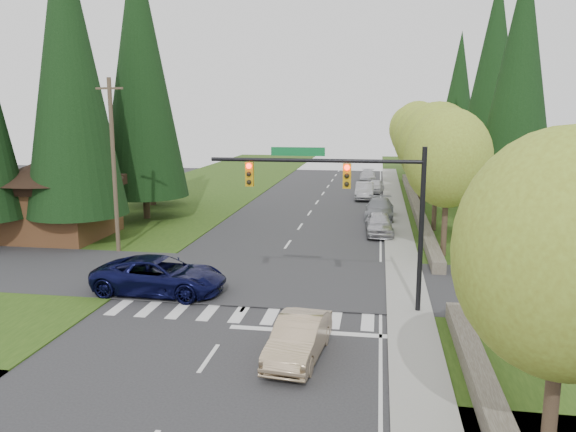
% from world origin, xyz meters
% --- Properties ---
extents(ground, '(120.00, 120.00, 0.00)m').
position_xyz_m(ground, '(0.00, 0.00, 0.00)').
color(ground, '#28282B').
rests_on(ground, ground).
extents(grass_east, '(14.00, 110.00, 0.06)m').
position_xyz_m(grass_east, '(13.00, 20.00, 0.03)').
color(grass_east, '#254211').
rests_on(grass_east, ground).
extents(grass_west, '(14.00, 110.00, 0.06)m').
position_xyz_m(grass_west, '(-13.00, 20.00, 0.03)').
color(grass_west, '#254211').
rests_on(grass_west, ground).
extents(cross_street, '(120.00, 8.00, 0.10)m').
position_xyz_m(cross_street, '(0.00, 8.00, 0.00)').
color(cross_street, '#28282B').
rests_on(cross_street, ground).
extents(sidewalk_east, '(1.80, 80.00, 0.13)m').
position_xyz_m(sidewalk_east, '(6.90, 22.00, 0.07)').
color(sidewalk_east, gray).
rests_on(sidewalk_east, ground).
extents(curb_east, '(0.20, 80.00, 0.13)m').
position_xyz_m(curb_east, '(6.05, 22.00, 0.07)').
color(curb_east, gray).
rests_on(curb_east, ground).
extents(stone_wall_south, '(0.70, 14.00, 0.70)m').
position_xyz_m(stone_wall_south, '(8.60, -3.00, 0.35)').
color(stone_wall_south, '#4C4438').
rests_on(stone_wall_south, ground).
extents(stone_wall_north, '(0.70, 40.00, 0.70)m').
position_xyz_m(stone_wall_north, '(8.60, 30.00, 0.35)').
color(stone_wall_north, '#4C4438').
rests_on(stone_wall_north, ground).
extents(traffic_signal, '(8.70, 0.37, 6.80)m').
position_xyz_m(traffic_signal, '(4.37, 4.50, 4.98)').
color(traffic_signal, black).
rests_on(traffic_signal, ground).
extents(brown_building, '(8.40, 8.40, 5.40)m').
position_xyz_m(brown_building, '(-15.00, 15.00, 3.14)').
color(brown_building, '#4C2D19').
rests_on(brown_building, ground).
extents(utility_pole, '(1.60, 0.24, 10.00)m').
position_xyz_m(utility_pole, '(-9.50, 12.00, 5.14)').
color(utility_pole, '#473828').
rests_on(utility_pole, ground).
extents(decid_tree_0, '(4.80, 4.80, 8.37)m').
position_xyz_m(decid_tree_0, '(9.20, 14.00, 5.60)').
color(decid_tree_0, '#38281C').
rests_on(decid_tree_0, ground).
extents(decid_tree_1, '(5.20, 5.20, 8.80)m').
position_xyz_m(decid_tree_1, '(9.30, 21.00, 5.80)').
color(decid_tree_1, '#38281C').
rests_on(decid_tree_1, ground).
extents(decid_tree_2, '(5.00, 5.00, 8.82)m').
position_xyz_m(decid_tree_2, '(9.10, 28.00, 5.93)').
color(decid_tree_2, '#38281C').
rests_on(decid_tree_2, ground).
extents(decid_tree_3, '(5.00, 5.00, 8.55)m').
position_xyz_m(decid_tree_3, '(9.20, 35.00, 5.66)').
color(decid_tree_3, '#38281C').
rests_on(decid_tree_3, ground).
extents(decid_tree_4, '(5.40, 5.40, 9.18)m').
position_xyz_m(decid_tree_4, '(9.30, 42.00, 6.06)').
color(decid_tree_4, '#38281C').
rests_on(decid_tree_4, ground).
extents(decid_tree_5, '(4.80, 4.80, 8.30)m').
position_xyz_m(decid_tree_5, '(9.10, 49.00, 5.53)').
color(decid_tree_5, '#38281C').
rests_on(decid_tree_5, ground).
extents(decid_tree_6, '(5.20, 5.20, 8.86)m').
position_xyz_m(decid_tree_6, '(9.20, 56.00, 5.86)').
color(decid_tree_6, '#38281C').
rests_on(decid_tree_6, ground).
extents(decid_tree_south, '(4.60, 4.60, 7.92)m').
position_xyz_m(decid_tree_south, '(9.30, -6.00, 5.27)').
color(decid_tree_south, '#38281C').
rests_on(decid_tree_south, ground).
extents(conifer_w_a, '(6.12, 6.12, 19.80)m').
position_xyz_m(conifer_w_a, '(-13.00, 14.00, 10.79)').
color(conifer_w_a, '#38281C').
rests_on(conifer_w_a, ground).
extents(conifer_w_b, '(5.44, 5.44, 17.80)m').
position_xyz_m(conifer_w_b, '(-16.00, 18.00, 9.79)').
color(conifer_w_b, '#38281C').
rests_on(conifer_w_b, ground).
extents(conifer_w_c, '(6.46, 6.46, 20.80)m').
position_xyz_m(conifer_w_c, '(-12.00, 22.00, 11.29)').
color(conifer_w_c, '#38281C').
rests_on(conifer_w_c, ground).
extents(conifer_w_e, '(5.78, 5.78, 18.80)m').
position_xyz_m(conifer_w_e, '(-14.00, 28.00, 10.29)').
color(conifer_w_e, '#38281C').
rests_on(conifer_w_e, ground).
extents(conifer_e_a, '(5.44, 5.44, 17.80)m').
position_xyz_m(conifer_e_a, '(14.00, 20.00, 9.79)').
color(conifer_e_a, '#38281C').
rests_on(conifer_e_a, ground).
extents(conifer_e_b, '(6.12, 6.12, 19.80)m').
position_xyz_m(conifer_e_b, '(15.00, 34.00, 10.79)').
color(conifer_e_b, '#38281C').
rests_on(conifer_e_b, ground).
extents(conifer_e_c, '(5.10, 5.10, 16.80)m').
position_xyz_m(conifer_e_c, '(14.00, 48.00, 9.29)').
color(conifer_e_c, '#38281C').
rests_on(conifer_e_c, ground).
extents(sedan_champagne, '(1.92, 4.39, 1.40)m').
position_xyz_m(sedan_champagne, '(2.97, -0.50, 0.70)').
color(sedan_champagne, tan).
rests_on(sedan_champagne, ground).
extents(suv_navy, '(6.08, 2.96, 1.66)m').
position_xyz_m(suv_navy, '(-4.19, 5.24, 0.83)').
color(suv_navy, black).
rests_on(suv_navy, ground).
extents(parked_car_a, '(1.99, 4.49, 1.50)m').
position_xyz_m(parked_car_a, '(5.60, 19.16, 0.75)').
color(parked_car_a, '#B7B7BC').
rests_on(parked_car_a, ground).
extents(parked_car_b, '(2.22, 5.26, 1.52)m').
position_xyz_m(parked_car_b, '(5.60, 24.91, 0.76)').
color(parked_car_b, gray).
rests_on(parked_car_b, ground).
extents(parked_car_c, '(1.67, 4.70, 1.55)m').
position_xyz_m(parked_car_c, '(4.20, 34.63, 0.77)').
color(parked_car_c, '#A2A2A7').
rests_on(parked_car_c, ground).
extents(parked_car_d, '(1.92, 3.91, 1.28)m').
position_xyz_m(parked_car_d, '(5.16, 39.20, 0.64)').
color(parked_car_d, silver).
rests_on(parked_car_d, ground).
extents(parked_car_e, '(1.92, 4.52, 1.30)m').
position_xyz_m(parked_car_e, '(4.20, 48.19, 0.65)').
color(parked_car_e, silver).
rests_on(parked_car_e, ground).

